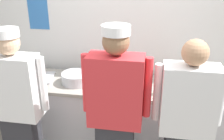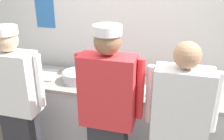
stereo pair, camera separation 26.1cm
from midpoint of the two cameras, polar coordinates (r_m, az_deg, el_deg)
wall_back at (r=3.12m, az=6.03°, el=10.09°), size 4.49×0.11×2.99m
prep_counter at (r=3.11m, az=3.79°, el=-10.89°), size 2.86×0.67×0.90m
chef_near_left at (r=2.66m, az=-18.52°, el=-7.16°), size 0.61×0.24×1.68m
chef_center at (r=2.28m, az=2.39°, el=-9.99°), size 0.63×0.24×1.74m
chef_far_right at (r=2.30m, az=18.33°, el=-12.74°), size 0.61×0.24×1.65m
plate_stack_front at (r=2.94m, az=20.99°, el=-3.56°), size 0.19×0.19×0.08m
plate_stack_rear at (r=2.73m, az=8.24°, el=-4.66°), size 0.20×0.20×0.05m
mixing_bowl_steel at (r=2.95m, az=-5.47°, el=-1.55°), size 0.35×0.35×0.12m
sheet_tray at (r=3.20m, az=-14.08°, el=-1.15°), size 0.46×0.42×0.02m
squeeze_bottle_primary at (r=3.00m, az=-0.70°, el=-0.42°), size 0.05×0.05×0.19m
squeeze_bottle_secondary at (r=2.70m, az=0.31°, el=-3.13°), size 0.06×0.06×0.19m
squeeze_bottle_spare at (r=2.65m, az=14.25°, el=-4.13°), size 0.06×0.06×0.21m
ramekin_green_sauce at (r=2.95m, az=8.24°, el=-2.43°), size 0.09×0.09×0.05m
ramekin_orange_sauce at (r=2.76m, az=4.46°, el=-4.11°), size 0.09×0.09×0.05m
ramekin_red_sauce at (r=2.90m, az=3.43°, el=-2.75°), size 0.09×0.09×0.04m
ramekin_yellow_sauce at (r=2.84m, az=24.17°, el=-5.38°), size 0.10×0.10×0.05m
deli_cup at (r=2.75m, az=15.52°, el=-4.44°), size 0.09×0.09×0.10m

